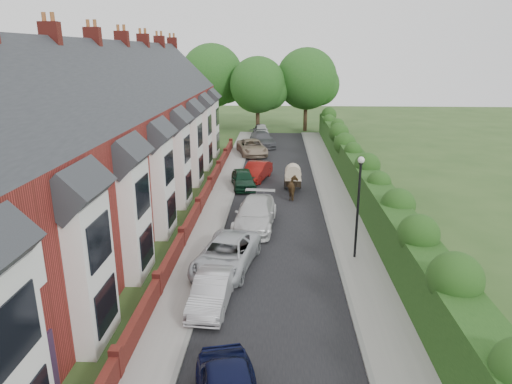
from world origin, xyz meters
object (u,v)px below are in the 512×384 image
car_silver_b (226,254)px  car_grey (262,139)px  car_black (260,130)px  car_silver_a (212,291)px  car_beige (252,147)px  lamppost (359,195)px  horse_cart (293,176)px  horse (294,188)px  car_white (255,214)px  car_green (243,179)px  car_red (256,171)px

car_silver_b → car_grey: bearing=99.1°
car_black → car_grey: bearing=-82.9°
car_silver_a → car_beige: bearing=93.6°
lamppost → car_beige: lamppost is taller
lamppost → horse_cart: (-2.72, 11.44, -2.18)m
car_black → horse: horse is taller
horse → car_beige: bearing=-79.4°
car_black → horse_cart: bearing=-79.2°
lamppost → car_silver_a: bearing=-144.3°
car_silver_b → car_white: bearing=89.0°
car_green → horse_cart: size_ratio=1.50×
car_red → horse_cart: horse_cart is taller
horse → horse_cart: horse_cart is taller
car_white → car_grey: car_white is taller
car_silver_b → car_red: (0.67, 15.53, -0.01)m
car_white → car_grey: (-0.43, 23.60, -0.04)m
car_beige → horse: 14.35m
car_silver_a → car_red: bearing=90.9°
car_beige → horse_cart: (3.68, -11.96, 0.37)m
car_beige → car_red: bearing=-98.0°
lamppost → car_silver_b: (-6.19, -1.33, -2.58)m
car_silver_b → car_white: 5.54m
car_silver_a → car_green: bearing=93.6°
car_white → car_red: (-0.41, 10.10, -0.08)m
car_silver_b → car_green: bearing=101.3°
lamppost → car_silver_a: lamppost is taller
horse → horse_cart: (-0.00, 1.92, 0.37)m
horse_cart → car_green: bearing=171.9°
car_silver_b → car_green: (-0.21, 13.30, -0.03)m
car_green → car_grey: (0.87, 15.73, 0.06)m
car_silver_b → horse_cart: 13.24m
lamppost → car_silver_a: 8.32m
car_silver_a → car_red: (0.88, 18.80, 0.06)m
car_silver_b → car_white: size_ratio=0.95×
lamppost → horse: (-2.72, 9.53, -2.55)m
car_silver_b → car_red: bearing=97.9°
car_white → car_black: size_ratio=1.40×
car_white → car_black: (-0.97, 30.50, -0.13)m
car_silver_b → car_beige: car_beige is taller
car_beige → car_grey: car_grey is taller
car_grey → lamppost: bearing=-92.9°
car_green → car_red: size_ratio=0.94×
lamppost → car_green: 13.82m
car_red → car_beige: 9.24m
car_silver_a → horse_cart: bearing=80.7°
car_white → car_black: car_white is taller
car_beige → car_silver_b: bearing=-103.0°
car_beige → car_black: size_ratio=1.37×
car_beige → lamppost: bearing=-88.2°
car_red → car_beige: bearing=110.4°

